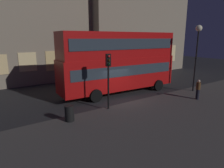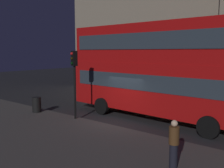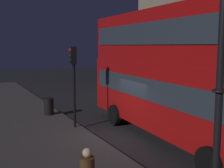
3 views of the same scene
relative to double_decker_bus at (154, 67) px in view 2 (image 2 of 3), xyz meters
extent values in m
plane|color=#232326|center=(-1.23, -2.01, -3.12)|extent=(80.00, 80.00, 0.00)
cube|color=#423F3D|center=(-1.23, -7.85, -3.06)|extent=(44.00, 10.00, 0.12)
cube|color=gray|center=(-6.29, 11.84, 5.79)|extent=(17.40, 8.18, 17.81)
cube|color=#F9E09E|center=(-11.86, 7.72, -0.51)|extent=(1.78, 0.06, 1.95)
cube|color=#F2D18C|center=(-9.08, 7.72, -0.61)|extent=(1.78, 0.06, 1.98)
cube|color=#F9E09E|center=(-6.29, 7.72, -0.51)|extent=(1.78, 0.06, 1.98)
cube|color=#E5C67F|center=(-3.51, 7.72, -0.57)|extent=(1.78, 0.06, 2.20)
cube|color=#E5C67F|center=(-0.73, 7.72, -0.54)|extent=(1.78, 0.06, 2.43)
cube|color=#B20F0F|center=(0.00, 0.00, -1.17)|extent=(11.30, 3.04, 2.82)
cube|color=#B20F0F|center=(0.00, 0.00, 1.35)|extent=(11.08, 2.98, 2.22)
cube|color=#2D3842|center=(0.00, 0.00, -0.82)|extent=(10.41, 3.05, 0.90)
cube|color=#2D3842|center=(0.00, 0.00, 1.46)|extent=(10.41, 3.05, 0.90)
cylinder|color=black|center=(3.73, -1.48, -2.59)|extent=(1.07, 0.29, 1.06)
cylinder|color=black|center=(-3.01, 1.44, -2.59)|extent=(1.07, 0.29, 1.06)
cylinder|color=black|center=(-3.14, -1.12, -2.59)|extent=(1.07, 0.29, 1.06)
cylinder|color=black|center=(-3.33, -3.21, -1.46)|extent=(0.12, 0.12, 3.07)
cube|color=black|center=(-3.33, -3.21, 0.49)|extent=(0.38, 0.33, 0.85)
sphere|color=red|center=(-3.37, -3.35, 0.76)|extent=(0.17, 0.17, 0.17)
sphere|color=black|center=(-3.37, -3.35, 0.49)|extent=(0.17, 0.17, 0.17)
sphere|color=black|center=(-3.37, -3.35, 0.22)|extent=(0.17, 0.17, 0.17)
cylinder|color=black|center=(3.95, -5.54, -2.58)|extent=(0.27, 0.27, 0.83)
cylinder|color=#513319|center=(3.95, -5.54, -1.86)|extent=(0.34, 0.34, 0.60)
sphere|color=beige|center=(3.95, -5.54, -1.46)|extent=(0.22, 0.22, 0.22)
cylinder|color=black|center=(-6.47, -3.65, -2.51)|extent=(0.56, 0.56, 0.97)
camera|label=1|loc=(-10.71, -14.37, 1.97)|focal=31.53mm
camera|label=2|loc=(7.53, -13.20, 0.88)|focal=41.27mm
camera|label=3|loc=(9.90, -7.96, 0.97)|focal=46.87mm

